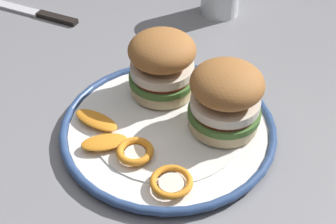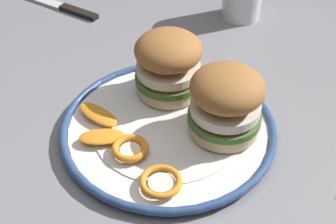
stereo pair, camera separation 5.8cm
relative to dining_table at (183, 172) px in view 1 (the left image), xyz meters
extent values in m
cube|color=gray|center=(0.00, 0.00, 0.09)|extent=(1.11, 0.96, 0.03)
cube|color=gray|center=(0.49, -0.42, -0.27)|extent=(0.06, 0.06, 0.69)
cylinder|color=white|center=(-0.01, 0.03, 0.11)|extent=(0.29, 0.29, 0.01)
torus|color=navy|center=(-0.01, 0.03, 0.11)|extent=(0.32, 0.32, 0.01)
cylinder|color=white|center=(-0.01, 0.03, 0.11)|extent=(0.22, 0.22, 0.00)
cylinder|color=beige|center=(0.07, 0.02, 0.13)|extent=(0.10, 0.10, 0.02)
cylinder|color=#477033|center=(0.07, 0.02, 0.14)|extent=(0.10, 0.10, 0.01)
cylinder|color=#BC3828|center=(0.07, 0.02, 0.15)|extent=(0.09, 0.09, 0.01)
cylinder|color=silver|center=(0.07, 0.02, 0.16)|extent=(0.10, 0.10, 0.01)
ellipsoid|color=#A36633|center=(0.07, 0.02, 0.19)|extent=(0.14, 0.14, 0.05)
cylinder|color=beige|center=(-0.02, -0.05, 0.13)|extent=(0.10, 0.10, 0.02)
cylinder|color=#477033|center=(-0.02, -0.05, 0.14)|extent=(0.10, 0.10, 0.01)
cylinder|color=#BC3828|center=(-0.02, -0.05, 0.15)|extent=(0.09, 0.09, 0.01)
cylinder|color=silver|center=(-0.02, -0.05, 0.16)|extent=(0.10, 0.10, 0.01)
ellipsoid|color=#A36633|center=(-0.02, -0.05, 0.19)|extent=(0.14, 0.14, 0.05)
torus|color=orange|center=(-0.06, 0.08, 0.12)|extent=(0.07, 0.07, 0.01)
cylinder|color=#F4E5C6|center=(-0.06, 0.08, 0.12)|extent=(0.03, 0.03, 0.00)
ellipsoid|color=orange|center=(-0.04, 0.12, 0.12)|extent=(0.04, 0.07, 0.01)
ellipsoid|color=orange|center=(0.01, 0.13, 0.12)|extent=(0.07, 0.07, 0.01)
torus|color=orange|center=(-0.12, 0.04, 0.12)|extent=(0.07, 0.07, 0.01)
cylinder|color=#F4E5C6|center=(-0.12, 0.04, 0.12)|extent=(0.03, 0.03, 0.00)
cube|color=silver|center=(0.41, 0.28, 0.10)|extent=(0.09, 0.12, 0.01)
cube|color=black|center=(0.35, 0.19, 0.10)|extent=(0.07, 0.08, 0.01)
camera|label=1|loc=(-0.49, 0.10, 0.57)|focal=49.12mm
camera|label=2|loc=(-0.49, 0.04, 0.57)|focal=49.12mm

